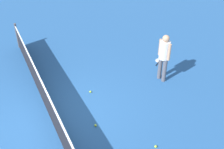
% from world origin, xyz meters
% --- Properties ---
extents(ground_plane, '(40.00, 40.00, 0.00)m').
position_xyz_m(ground_plane, '(0.00, 0.00, 0.00)').
color(ground_plane, '#265693').
extents(court_net, '(10.09, 0.09, 1.07)m').
position_xyz_m(court_net, '(0.00, 0.00, 0.50)').
color(court_net, '#4C4C51').
rests_on(court_net, ground_plane).
extents(player_near_side, '(0.53, 0.39, 1.70)m').
position_xyz_m(player_near_side, '(0.35, -4.02, 1.01)').
color(player_near_side, '#595960').
rests_on(player_near_side, ground_plane).
extents(tennis_racket_near_player, '(0.49, 0.57, 0.03)m').
position_xyz_m(tennis_racket_near_player, '(1.41, -4.66, 0.01)').
color(tennis_racket_near_player, white).
rests_on(tennis_racket_near_player, ground_plane).
extents(tennis_ball_near_player, '(0.07, 0.07, 0.07)m').
position_xyz_m(tennis_ball_near_player, '(-0.76, -1.03, 0.03)').
color(tennis_ball_near_player, '#C6E033').
rests_on(tennis_ball_near_player, ground_plane).
extents(tennis_ball_by_net, '(0.07, 0.07, 0.07)m').
position_xyz_m(tennis_ball_by_net, '(-2.14, -2.12, 0.03)').
color(tennis_ball_by_net, '#C6E033').
rests_on(tennis_ball_by_net, ground_plane).
extents(tennis_ball_midcourt, '(0.07, 0.07, 0.07)m').
position_xyz_m(tennis_ball_midcourt, '(0.74, -1.50, 0.03)').
color(tennis_ball_midcourt, '#C6E033').
rests_on(tennis_ball_midcourt, ground_plane).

